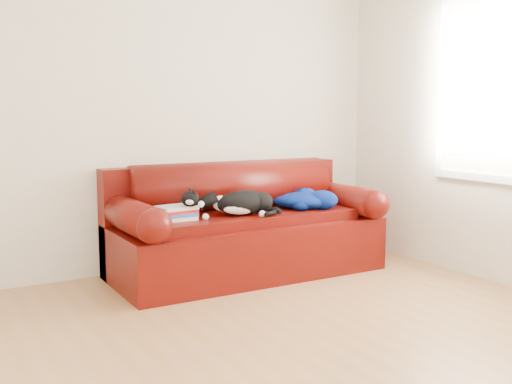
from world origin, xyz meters
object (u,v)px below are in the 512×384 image
at_px(sofa_base, 247,244).
at_px(blanket, 304,200).
at_px(book_stack, 175,213).
at_px(cat, 243,203).

relative_size(sofa_base, blanket, 3.87).
relative_size(sofa_base, book_stack, 7.18).
distance_m(book_stack, cat, 0.53).
distance_m(sofa_base, blanket, 0.60).
distance_m(sofa_base, cat, 0.39).
height_order(cat, blanket, cat).
xyz_separation_m(cat, blanket, (0.60, 0.04, -0.02)).
xyz_separation_m(sofa_base, cat, (-0.11, -0.13, 0.35)).
xyz_separation_m(sofa_base, blanket, (0.49, -0.08, 0.33)).
xyz_separation_m(book_stack, blanket, (1.12, -0.03, 0.02)).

